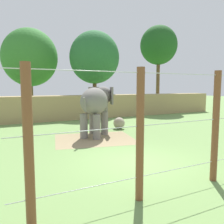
% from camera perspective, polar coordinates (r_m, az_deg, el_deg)
% --- Properties ---
extents(ground_plane, '(120.00, 120.00, 0.00)m').
position_cam_1_polar(ground_plane, '(9.52, 5.96, -12.13)').
color(ground_plane, '#6B8E4C').
extents(dirt_patch, '(5.14, 4.61, 0.01)m').
position_cam_1_polar(dirt_patch, '(13.49, -4.25, -6.60)').
color(dirt_patch, '#937F5B').
rests_on(dirt_patch, ground).
extents(embankment_wall, '(36.00, 1.80, 2.19)m').
position_cam_1_polar(embankment_wall, '(21.48, -13.58, 0.97)').
color(embankment_wall, tan).
rests_on(embankment_wall, ground).
extents(elephant, '(3.33, 3.43, 3.00)m').
position_cam_1_polar(elephant, '(14.28, -3.88, 2.17)').
color(elephant, slate).
rests_on(elephant, ground).
extents(enrichment_ball, '(0.82, 0.82, 0.82)m').
position_cam_1_polar(enrichment_ball, '(16.60, 1.74, -2.73)').
color(enrichment_ball, gray).
rests_on(enrichment_ball, ground).
extents(cable_fence, '(9.70, 0.21, 3.49)m').
position_cam_1_polar(cable_fence, '(7.03, 17.22, -4.26)').
color(cable_fence, brown).
rests_on(cable_fence, ground).
extents(tree_far_left, '(4.63, 4.63, 10.64)m').
position_cam_1_polar(tree_far_left, '(31.07, 11.35, 15.65)').
color(tree_far_left, brown).
rests_on(tree_far_left, ground).
extents(tree_left_of_centre, '(6.26, 6.26, 9.61)m').
position_cam_1_polar(tree_left_of_centre, '(29.00, -19.46, 12.44)').
color(tree_left_of_centre, brown).
rests_on(tree_left_of_centre, ground).
extents(tree_behind_wall, '(5.50, 5.50, 9.11)m').
position_cam_1_polar(tree_behind_wall, '(26.59, -4.33, 13.13)').
color(tree_behind_wall, brown).
rests_on(tree_behind_wall, ground).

